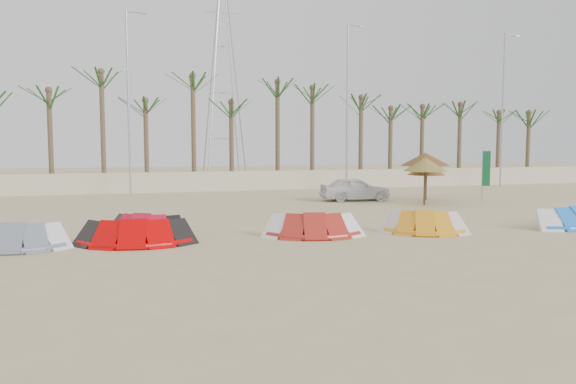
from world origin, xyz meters
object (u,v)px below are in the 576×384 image
object	(u,v)px
car	(355,189)
kite_red_left	(135,230)
kite_red_right	(311,223)
kite_blue	(562,215)
kite_red_mid	(143,225)
parasol_mid	(425,164)
kite_grey	(17,235)
parasol_left	(425,159)
kite_orange	(420,221)
parasol_right	(426,169)

from	to	relation	value
car	kite_red_left	bearing A→B (deg)	135.37
kite_red_right	kite_blue	xyz separation A→B (m)	(10.10, -0.56, 0.00)
kite_red_mid	kite_blue	world-z (taller)	same
parasol_mid	kite_blue	bearing A→B (deg)	-78.87
kite_blue	kite_grey	bearing A→B (deg)	178.13
kite_red_left	parasol_left	bearing A→B (deg)	28.46
parasol_left	car	size ratio (longest dim) A/B	0.70
kite_orange	parasol_right	xyz separation A→B (m)	(5.95, 10.15, 1.34)
kite_grey	kite_red_left	distance (m)	3.51
parasol_left	parasol_right	distance (m)	1.91
kite_orange	parasol_left	bearing A→B (deg)	59.90
kite_red_left	kite_red_mid	xyz separation A→B (m)	(0.27, 1.20, -0.01)
parasol_mid	kite_orange	bearing A→B (deg)	-120.23
kite_red_mid	kite_red_right	size ratio (longest dim) A/B	0.94
kite_grey	kite_red_mid	xyz separation A→B (m)	(3.78, 1.19, -0.00)
kite_red_right	kite_orange	size ratio (longest dim) A/B	1.05
kite_orange	parasol_left	distance (m)	10.14
kite_red_left	kite_blue	bearing A→B (deg)	-2.23
kite_orange	parasol_right	size ratio (longest dim) A/B	1.60
kite_blue	parasol_mid	bearing A→B (deg)	101.13
parasol_right	kite_blue	bearing A→B (deg)	-89.18
kite_blue	kite_orange	bearing A→B (deg)	178.99
parasol_left	parasol_mid	xyz separation A→B (m)	(-0.45, -0.82, -0.24)
kite_blue	parasol_right	distance (m)	10.35
kite_red_left	kite_red_mid	distance (m)	1.23
kite_red_mid	parasol_mid	xyz separation A→B (m)	(14.21, 6.07, 1.70)
kite_grey	parasol_left	bearing A→B (deg)	23.66
parasol_mid	parasol_left	bearing A→B (deg)	61.13
kite_red_right	kite_red_left	bearing A→B (deg)	179.42
kite_grey	kite_blue	size ratio (longest dim) A/B	0.82
parasol_left	parasol_mid	bearing A→B (deg)	-118.87
kite_red_mid	parasol_right	xyz separation A→B (m)	(15.62, 8.43, 1.34)
kite_red_right	parasol_left	distance (m)	12.30
kite_red_right	car	distance (m)	12.01
kite_red_left	parasol_mid	bearing A→B (deg)	26.67
kite_orange	kite_blue	size ratio (longest dim) A/B	0.89
kite_blue	parasol_left	distance (m)	9.00
kite_red_right	parasol_mid	bearing A→B (deg)	40.64
kite_red_right	parasol_mid	distance (m)	11.39
kite_orange	parasol_mid	world-z (taller)	parasol_mid
kite_grey	car	bearing A→B (deg)	33.88
kite_grey	car	xyz separation A→B (m)	(15.41, 10.34, 0.24)
kite_red_mid	parasol_right	distance (m)	17.80
kite_grey	parasol_right	world-z (taller)	parasol_right
kite_red_mid	kite_blue	size ratio (longest dim) A/B	0.87
kite_red_left	parasol_left	size ratio (longest dim) A/B	1.40
kite_orange	car	distance (m)	11.05
parasol_left	car	world-z (taller)	parasol_left
car	parasol_mid	bearing A→B (deg)	-135.65
kite_grey	kite_red_left	xyz separation A→B (m)	(3.51, -0.01, 0.00)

